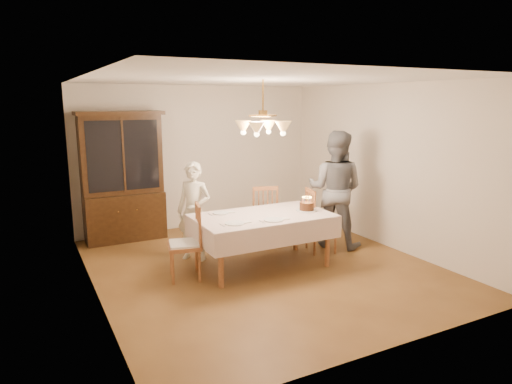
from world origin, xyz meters
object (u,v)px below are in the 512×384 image
birthday_cake (307,207)px  elderly_woman (194,211)px  dining_table (263,220)px  chair_far_side (263,218)px  china_hutch (123,179)px

birthday_cake → elderly_woman: bearing=149.6°
dining_table → elderly_woman: (-0.74, 0.75, 0.05)m
chair_far_side → birthday_cake: bearing=-79.9°
chair_far_side → elderly_woman: size_ratio=0.69×
dining_table → chair_far_side: chair_far_side is taller
elderly_woman → birthday_cake: 1.65m
dining_table → birthday_cake: 0.70m
dining_table → birthday_cake: bearing=-6.9°
chair_far_side → elderly_woman: 1.29m
chair_far_side → elderly_woman: bearing=-172.6°
elderly_woman → china_hutch: bearing=162.0°
elderly_woman → birthday_cake: elderly_woman is taller
birthday_cake → dining_table: bearing=173.1°
china_hutch → elderly_woman: 1.69m
elderly_woman → birthday_cake: bearing=16.6°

